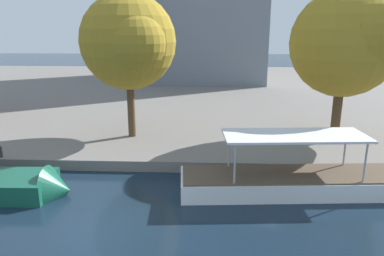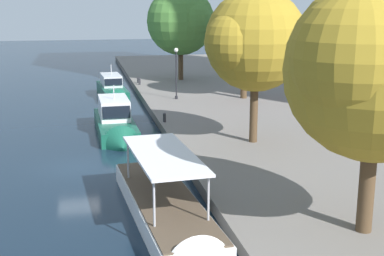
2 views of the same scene
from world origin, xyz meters
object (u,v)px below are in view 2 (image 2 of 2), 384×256
Objects in this scene: mooring_bollard_1 at (140,81)px; mooring_bollard_2 at (165,117)px; mooring_bollard_0 at (138,80)px; lamp_post at (176,68)px; tree_3 at (245,29)px; tour_boat_2 at (169,217)px; tree_0 at (252,40)px; motor_yacht_0 at (113,92)px; tree_2 at (374,66)px; motor_yacht_1 at (116,125)px; tree_1 at (183,21)px.

mooring_bollard_1 is 19.24m from mooring_bollard_2.
lamp_post is at bearing 12.90° from mooring_bollard_0.
tour_boat_2 is at bearing -23.66° from tree_3.
lamp_post is 0.49× the size of tree_0.
lamp_post is (5.11, 5.75, 2.97)m from motor_yacht_0.
tree_2 is (36.46, 7.74, 6.75)m from motor_yacht_0.
mooring_bollard_0 is at bearing -173.93° from tree_2.
lamp_post is (10.99, 2.52, 2.67)m from mooring_bollard_0.
motor_yacht_1 is 1.05× the size of tree_0.
tree_0 is 16.77m from tree_3.
motor_yacht_1 is 2.15× the size of lamp_post.
tree_0 is at bearing 6.45° from lamp_post.
mooring_bollard_2 is 0.15× the size of lamp_post.
tree_2 reaches higher than motor_yacht_1.
motor_yacht_1 is at bearing -22.83° from tree_1.
tree_1 is (-39.99, 8.27, 7.19)m from tour_boat_2.
lamp_post is (-9.61, 2.66, 2.64)m from mooring_bollard_2.
lamp_post is (-27.57, 5.27, 3.27)m from tour_boat_2.
mooring_bollard_1 is 1.11× the size of mooring_bollard_2.
motor_yacht_0 reaches higher than mooring_bollard_1.
mooring_bollard_2 is (20.60, -0.14, 0.03)m from mooring_bollard_0.
motor_yacht_0 is at bearing 176.58° from tour_boat_2.
mooring_bollard_2 is 23.67m from tree_1.
tour_boat_2 is 38.66m from mooring_bollard_0.
tour_boat_2 reaches higher than mooring_bollard_1.
tree_3 is at bearing 152.07° from tour_boat_2.
lamp_post is at bearing -96.03° from tree_3.
tree_1 reaches higher than mooring_bollard_1.
mooring_bollard_0 is 0.91× the size of mooring_bollard_2.
mooring_bollard_1 is at bearing 1.94° from mooring_bollard_0.
mooring_bollard_2 is 0.08× the size of tree_3.
mooring_bollard_2 is at bearing 8.06° from motor_yacht_0.
lamp_post is at bearing 164.92° from tour_boat_2.
mooring_bollard_2 is 0.07× the size of tree_2.
lamp_post is 7.47m from tree_3.
tree_1 is at bearing 117.00° from mooring_bollard_1.
tour_boat_2 is 16.04× the size of mooring_bollard_1.
tree_0 is 0.92× the size of tree_1.
tree_3 is at bearing 83.97° from lamp_post.
mooring_bollard_2 is 0.07× the size of tree_0.
tree_3 is (5.80, 12.27, 6.56)m from motor_yacht_0.
tree_1 reaches higher than motor_yacht_1.
mooring_bollard_1 reaches higher than mooring_bollard_0.
tour_boat_2 is 2.63× the size of lamp_post.
mooring_bollard_0 is 8.71m from tree_1.
mooring_bollard_2 is (-17.96, 2.61, 0.63)m from tour_boat_2.
tour_boat_2 is at bearing 2.62° from motor_yacht_1.
motor_yacht_0 reaches higher than mooring_bollard_0.
motor_yacht_1 is at bearing -32.66° from lamp_post.
motor_yacht_1 is 15.99× the size of mooring_bollard_0.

